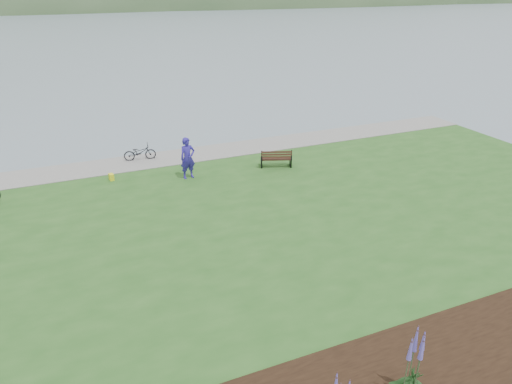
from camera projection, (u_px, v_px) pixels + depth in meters
ground at (233, 222)px, 17.66m from camera, size 600.00×600.00×0.00m
lawn at (253, 243)px, 15.90m from camera, size 34.00×20.00×0.40m
shoreline_path at (186, 156)px, 23.26m from camera, size 34.00×2.20×0.03m
garden_bed at (506, 372)px, 10.33m from camera, size 24.00×4.40×0.04m
far_hillside at (124, 8)px, 166.98m from camera, size 580.00×80.00×38.00m
park_bench at (276, 158)px, 21.68m from camera, size 1.56×1.05×0.90m
person at (187, 155)px, 20.23m from camera, size 0.86×0.64×2.21m
bicycle_a at (140, 152)px, 22.55m from camera, size 0.73×1.62×0.82m
pannier at (111, 177)px, 20.36m from camera, size 0.22×0.30×0.30m
echium_4 at (415, 365)px, 9.41m from camera, size 0.62×0.62×2.09m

